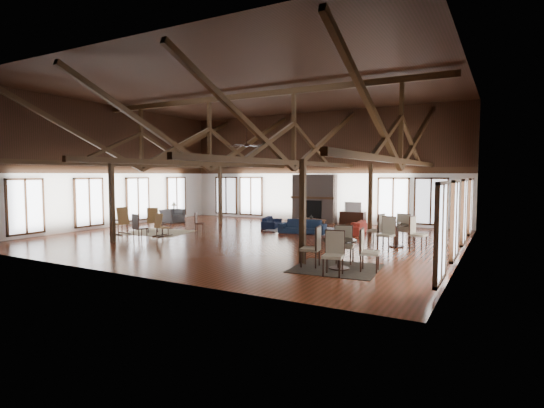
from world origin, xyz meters
The scene contains 31 objects.
floor centered at (0.00, 0.00, 0.00)m, with size 16.00×16.00×0.00m, color maroon.
ceiling centered at (0.00, 0.00, 6.00)m, with size 16.00×14.00×0.02m, color black.
wall_back centered at (0.00, 7.00, 3.00)m, with size 16.00×0.02×6.00m, color silver.
wall_front centered at (0.00, -7.00, 3.00)m, with size 16.00×0.02×6.00m, color silver.
wall_left centered at (-8.00, 0.00, 3.00)m, with size 0.02×14.00×6.00m, color silver.
wall_right centered at (8.00, 0.00, 3.00)m, with size 0.02×14.00×6.00m, color silver.
roof_truss centered at (0.00, 0.00, 4.03)m, with size 15.60×14.07×3.14m.
post_grid centered at (0.00, 0.00, 1.52)m, with size 8.16×7.16×3.05m.
fireplace centered at (0.00, 6.67, 1.29)m, with size 2.50×0.69×2.60m.
ceiling_fan centered at (0.50, -1.00, 3.73)m, with size 1.60×1.60×0.75m.
sofa_navy_front centered at (1.31, 2.32, 0.30)m, with size 2.05×0.80×0.60m, color #121C31.
sofa_navy_left centered at (-0.89, 3.47, 0.25)m, with size 0.68×1.74×0.51m, color black.
sofa_orange centered at (3.35, 3.45, 0.27)m, with size 0.72×1.85×0.54m, color maroon.
coffee_table centered at (1.16, 3.63, 0.45)m, with size 1.46×1.08×0.50m.
vase centered at (1.12, 3.72, 0.60)m, with size 0.18×0.18×0.19m, color #B2B2B2.
armchair centered at (-6.72, 2.83, 0.35)m, with size 0.94×1.07×0.70m, color #303133.
side_table_lamp centered at (-7.29, 3.59, 0.41)m, with size 0.42×0.42×1.07m.
rocking_chair_a centered at (-4.85, -0.54, 0.52)m, with size 0.92×0.92×1.10m.
rocking_chair_b centered at (-3.49, -1.46, 0.46)m, with size 0.51×0.80×0.97m.
rocking_chair_c centered at (-5.41, -1.83, 0.56)m, with size 0.99×0.63×1.19m.
side_chair_a centered at (-2.88, 0.24, 0.52)m, with size 0.51×0.51×0.90m.
side_chair_b centered at (-3.46, -2.74, 0.61)m, with size 0.52×0.52×1.05m.
cafe_table_near centered at (5.20, -3.68, 0.57)m, with size 2.22×2.22×1.14m.
cafe_table_far centered at (5.74, 0.77, 0.56)m, with size 2.21×2.21×1.13m.
cup_near centered at (5.16, -3.74, 0.86)m, with size 0.11×0.11×0.09m, color #B2B2B2.
cup_far centered at (5.84, 0.75, 0.86)m, with size 0.11×0.11×0.09m, color #B2B2B2.
tv_console centered at (2.15, 6.75, 0.32)m, with size 1.29×0.49×0.65m, color black.
television centered at (2.20, 6.75, 0.90)m, with size 0.89×0.12×0.51m, color #B2B2B2.
rug_tan centered at (-4.47, -0.60, 0.01)m, with size 2.76×2.17×0.01m, color tan.
rug_navy centered at (1.13, 3.46, 0.01)m, with size 3.51×2.63×0.01m, color #172042.
rug_dark centered at (5.10, -3.66, 0.01)m, with size 2.29×2.09×0.01m, color black.
Camera 1 is at (9.15, -14.65, 2.60)m, focal length 28.00 mm.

